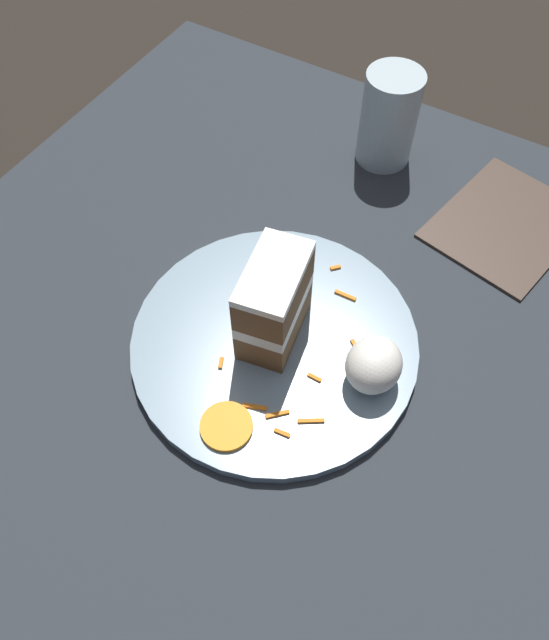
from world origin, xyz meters
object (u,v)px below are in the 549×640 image
at_px(cream_dollop, 374,364).
at_px(orange_garnish, 226,426).
at_px(menu_card, 506,224).
at_px(plate, 274,342).
at_px(cake_slice, 273,303).
at_px(drinking_glass, 388,124).

relative_size(cream_dollop, orange_garnish, 1.19).
height_order(cream_dollop, menu_card, cream_dollop).
xyz_separation_m(plate, cream_dollop, (0.01, -0.11, 0.03)).
distance_m(cake_slice, cream_dollop, 0.12).
height_order(drinking_glass, menu_card, drinking_glass).
bearing_deg(plate, cream_dollop, -84.42).
relative_size(cake_slice, orange_garnish, 2.00).
bearing_deg(cream_dollop, orange_garnish, 141.48).
bearing_deg(drinking_glass, plate, -175.22).
relative_size(cream_dollop, menu_card, 0.34).
bearing_deg(cake_slice, cream_dollop, 170.84).
bearing_deg(orange_garnish, cream_dollop, -38.52).
height_order(orange_garnish, menu_card, orange_garnish).
height_order(orange_garnish, drinking_glass, drinking_glass).
height_order(cream_dollop, orange_garnish, cream_dollop).
bearing_deg(cream_dollop, plate, 95.58).
relative_size(plate, menu_card, 1.67).
height_order(plate, cream_dollop, cream_dollop).
height_order(cake_slice, orange_garnish, cake_slice).
distance_m(plate, drinking_glass, 0.33).
bearing_deg(menu_card, cream_dollop, 91.98).
height_order(plate, menu_card, plate).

